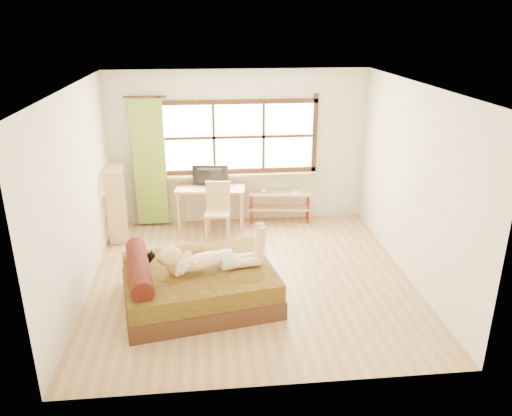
{
  "coord_description": "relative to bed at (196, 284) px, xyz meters",
  "views": [
    {
      "loc": [
        -0.57,
        -6.3,
        3.5
      ],
      "look_at": [
        0.09,
        0.2,
        1.0
      ],
      "focal_mm": 35.0,
      "sensor_mm": 36.0,
      "label": 1
    }
  ],
  "objects": [
    {
      "name": "cup",
      "position": [
        1.19,
        2.61,
        0.34
      ],
      "size": [
        0.12,
        0.12,
        0.09
      ],
      "primitive_type": "imported",
      "rotation": [
        0.0,
        0.0,
        -0.11
      ],
      "color": "gray",
      "rests_on": "pipe_shelf"
    },
    {
      "name": "desk",
      "position": [
        0.25,
        2.49,
        0.38
      ],
      "size": [
        1.24,
        0.69,
        0.74
      ],
      "rotation": [
        0.0,
        0.0,
        -0.13
      ],
      "color": "tan",
      "rests_on": "floor"
    },
    {
      "name": "chair",
      "position": [
        0.36,
        2.13,
        0.26
      ],
      "size": [
        0.46,
        0.46,
        0.93
      ],
      "rotation": [
        0.0,
        0.0,
        -0.13
      ],
      "color": "tan",
      "rests_on": "floor"
    },
    {
      "name": "kitten",
      "position": [
        -0.67,
        0.11,
        0.33
      ],
      "size": [
        0.3,
        0.16,
        0.23
      ],
      "primitive_type": null,
      "rotation": [
        0.0,
        0.0,
        0.18
      ],
      "color": "black",
      "rests_on": "bed"
    },
    {
      "name": "bookshelf",
      "position": [
        -1.31,
        2.15,
        0.36
      ],
      "size": [
        0.36,
        0.56,
        1.22
      ],
      "rotation": [
        0.0,
        0.0,
        0.11
      ],
      "color": "tan",
      "rests_on": "floor"
    },
    {
      "name": "woman",
      "position": [
        0.2,
        -0.04,
        0.5
      ],
      "size": [
        1.38,
        0.62,
        0.57
      ],
      "primitive_type": null,
      "rotation": [
        0.0,
        0.0,
        0.18
      ],
      "color": "beige",
      "rests_on": "bed"
    },
    {
      "name": "floor",
      "position": [
        0.77,
        0.54,
        -0.26
      ],
      "size": [
        4.5,
        4.5,
        0.0
      ],
      "primitive_type": "plane",
      "color": "#9E754C",
      "rests_on": "ground"
    },
    {
      "name": "wall_left",
      "position": [
        -1.48,
        0.54,
        1.09
      ],
      "size": [
        0.0,
        4.5,
        4.5
      ],
      "primitive_type": "plane",
      "rotation": [
        1.57,
        0.0,
        1.57
      ],
      "color": "silver",
      "rests_on": "floor"
    },
    {
      "name": "monitor",
      "position": [
        0.25,
        2.54,
        0.66
      ],
      "size": [
        0.63,
        0.16,
        0.36
      ],
      "primitive_type": "imported",
      "rotation": [
        0.0,
        0.0,
        3.01
      ],
      "color": "black",
      "rests_on": "desk"
    },
    {
      "name": "wall_back",
      "position": [
        0.77,
        2.79,
        1.09
      ],
      "size": [
        4.5,
        0.0,
        4.5
      ],
      "primitive_type": "plane",
      "rotation": [
        1.57,
        0.0,
        0.0
      ],
      "color": "silver",
      "rests_on": "floor"
    },
    {
      "name": "curtain",
      "position": [
        -0.78,
        2.67,
        0.89
      ],
      "size": [
        0.55,
        0.1,
        2.2
      ],
      "primitive_type": "cube",
      "color": "olive",
      "rests_on": "wall_back"
    },
    {
      "name": "wall_front",
      "position": [
        0.77,
        -1.71,
        1.09
      ],
      "size": [
        4.5,
        0.0,
        4.5
      ],
      "primitive_type": "plane",
      "rotation": [
        -1.57,
        0.0,
        0.0
      ],
      "color": "silver",
      "rests_on": "floor"
    },
    {
      "name": "ceiling",
      "position": [
        0.77,
        0.54,
        2.44
      ],
      "size": [
        4.5,
        4.5,
        0.0
      ],
      "primitive_type": "plane",
      "rotation": [
        3.14,
        0.0,
        0.0
      ],
      "color": "white",
      "rests_on": "wall_back"
    },
    {
      "name": "wall_right",
      "position": [
        3.02,
        0.54,
        1.09
      ],
      "size": [
        0.0,
        4.5,
        4.5
      ],
      "primitive_type": "plane",
      "rotation": [
        1.57,
        0.0,
        -1.57
      ],
      "color": "silver",
      "rests_on": "floor"
    },
    {
      "name": "book",
      "position": [
        1.69,
        2.61,
        0.31
      ],
      "size": [
        0.21,
        0.27,
        0.02
      ],
      "primitive_type": "imported",
      "rotation": [
        0.0,
        0.0,
        -0.11
      ],
      "color": "gray",
      "rests_on": "pipe_shelf"
    },
    {
      "name": "pipe_shelf",
      "position": [
        1.5,
        2.61,
        0.15
      ],
      "size": [
        1.14,
        0.4,
        0.63
      ],
      "rotation": [
        0.0,
        0.0,
        -0.11
      ],
      "color": "tan",
      "rests_on": "floor"
    },
    {
      "name": "window",
      "position": [
        0.77,
        2.76,
        1.25
      ],
      "size": [
        2.8,
        0.16,
        1.46
      ],
      "color": "#FFEDBF",
      "rests_on": "wall_back"
    },
    {
      "name": "bed",
      "position": [
        0.0,
        0.0,
        0.0
      ],
      "size": [
        2.15,
        1.85,
        0.72
      ],
      "rotation": [
        0.0,
        0.0,
        0.18
      ],
      "color": "#34190F",
      "rests_on": "floor"
    }
  ]
}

